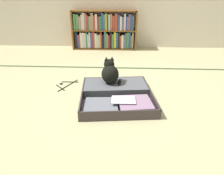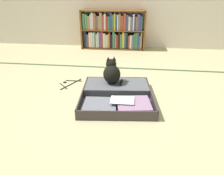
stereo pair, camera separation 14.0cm
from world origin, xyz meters
name	(u,v)px [view 2 (the right image)]	position (x,y,z in m)	size (l,w,h in m)	color
ground_plane	(115,101)	(0.00, 0.00, 0.00)	(10.00, 10.00, 0.00)	tan
tatami_border	(123,68)	(0.00, 1.04, 0.00)	(4.80, 0.05, 0.00)	#324526
bookshelf	(113,31)	(-0.30, 2.23, 0.35)	(1.24, 0.29, 0.73)	brown
open_suitcase	(117,94)	(0.01, 0.09, 0.04)	(0.79, 0.86, 0.10)	#3D3335
black_cat	(112,73)	(-0.07, 0.26, 0.21)	(0.25, 0.26, 0.29)	black
clothes_hanger	(69,83)	(-0.61, 0.37, 0.01)	(0.25, 0.35, 0.01)	black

